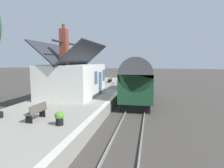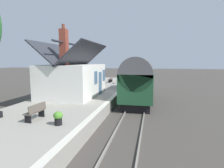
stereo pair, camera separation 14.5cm
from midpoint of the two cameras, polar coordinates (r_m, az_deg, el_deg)
name	(u,v)px [view 1 (the left image)]	position (r m, az deg, el deg)	size (l,w,h in m)	color
ground_plane	(130,101)	(19.31, 5.16, -5.03)	(160.00, 160.00, 0.00)	#423D38
platform	(89,95)	(20.14, -7.09, -3.29)	(32.00, 6.60, 0.87)	gray
platform_edge_coping	(118,92)	(19.31, 1.71, -2.35)	(32.00, 0.36, 0.02)	beige
rail_near	(146,101)	(19.19, 9.99, -4.97)	(52.00, 0.08, 0.14)	gray
rail_far	(132,100)	(19.28, 5.70, -4.84)	(52.00, 0.08, 0.14)	gray
train	(139,80)	(18.39, 7.84, 1.32)	(8.89, 2.73, 4.32)	black
station_building	(74,79)	(17.42, -11.73, 1.62)	(7.05, 4.47, 6.01)	white
bench_platform_end	(101,83)	(22.82, -3.64, 0.28)	(1.40, 0.45, 0.88)	brown
bench_near_building	(37,111)	(10.97, -22.09, -7.64)	(1.42, 0.50, 0.88)	brown
bench_by_lamp	(110,79)	(27.78, -0.69, 1.51)	(1.40, 0.44, 0.88)	brown
planter_by_door	(59,118)	(9.81, -15.96, -9.73)	(0.46, 0.46, 0.74)	black
planter_under_sign	(87,85)	(22.68, -7.77, -0.34)	(0.74, 0.32, 0.57)	gray
planter_edge_near	(120,79)	(28.85, 2.27, 1.54)	(0.44, 0.44, 0.76)	gray
station_sign_board	(122,75)	(25.75, 2.73, 2.65)	(0.96, 0.06, 1.57)	black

